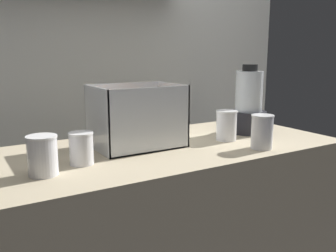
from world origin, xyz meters
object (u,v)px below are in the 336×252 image
(blender_pitcher, at_px, (248,106))
(juice_cup_beet_far_left, at_px, (43,157))
(carrot_display_bin, at_px, (135,127))
(juice_cup_mango_left, at_px, (81,151))
(juice_cup_carrot_right, at_px, (262,134))
(juice_cup_mango_middle, at_px, (226,127))

(blender_pitcher, height_order, juice_cup_beet_far_left, blender_pitcher)
(carrot_display_bin, distance_m, juice_cup_mango_left, 0.29)
(juice_cup_carrot_right, bearing_deg, carrot_display_bin, 144.83)
(juice_cup_beet_far_left, height_order, juice_cup_mango_left, juice_cup_beet_far_left)
(carrot_display_bin, xyz_separation_m, juice_cup_mango_left, (-0.26, -0.12, -0.03))
(juice_cup_mango_middle, bearing_deg, blender_pitcher, 20.06)
(carrot_display_bin, height_order, juice_cup_carrot_right, carrot_display_bin)
(juice_cup_beet_far_left, height_order, juice_cup_carrot_right, juice_cup_carrot_right)
(juice_cup_mango_left, distance_m, juice_cup_carrot_right, 0.68)
(juice_cup_mango_middle, bearing_deg, juice_cup_carrot_right, -82.00)
(juice_cup_beet_far_left, xyz_separation_m, juice_cup_mango_left, (0.13, 0.05, -0.01))
(carrot_display_bin, xyz_separation_m, juice_cup_beet_far_left, (-0.39, -0.17, -0.02))
(carrot_display_bin, relative_size, blender_pitcher, 1.07)
(blender_pitcher, bearing_deg, juice_cup_beet_far_left, -171.79)
(carrot_display_bin, height_order, juice_cup_mango_left, carrot_display_bin)
(juice_cup_mango_middle, height_order, juice_cup_carrot_right, juice_cup_carrot_right)
(juice_cup_mango_middle, bearing_deg, juice_cup_mango_left, -178.08)
(blender_pitcher, distance_m, juice_cup_beet_far_left, 0.97)
(carrot_display_bin, height_order, juice_cup_beet_far_left, carrot_display_bin)
(juice_cup_mango_left, bearing_deg, juice_cup_carrot_right, -13.54)
(juice_cup_mango_left, height_order, juice_cup_carrot_right, juice_cup_carrot_right)
(juice_cup_beet_far_left, xyz_separation_m, juice_cup_mango_middle, (0.77, 0.07, 0.00))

